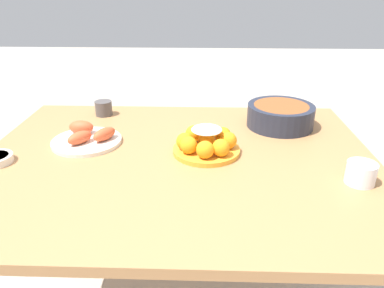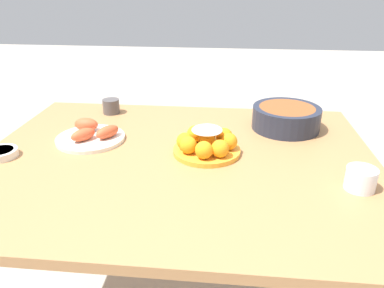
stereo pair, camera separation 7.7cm
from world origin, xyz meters
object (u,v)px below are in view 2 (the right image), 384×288
object	(u,v)px
serving_bowl	(286,117)
sauce_bowl	(1,153)
cup_near	(361,179)
cake_plate	(207,143)
dining_table	(177,178)
seafood_platter	(91,135)
cup_far	(111,106)

from	to	relation	value
serving_bowl	sauce_bowl	xyz separation A→B (m)	(-0.97, -0.35, -0.03)
sauce_bowl	cup_near	size ratio (longest dim) A/B	1.29
serving_bowl	cake_plate	bearing A→B (deg)	-139.14
dining_table	sauce_bowl	xyz separation A→B (m)	(-0.58, -0.06, 0.10)
seafood_platter	cup_far	distance (m)	0.29
cup_near	seafood_platter	bearing A→B (deg)	163.63
cup_near	cup_far	distance (m)	1.04
cake_plate	serving_bowl	distance (m)	0.39
serving_bowl	sauce_bowl	distance (m)	1.04
cake_plate	cup_near	size ratio (longest dim) A/B	2.68
serving_bowl	cup_far	bearing A→B (deg)	171.92
cake_plate	serving_bowl	xyz separation A→B (m)	(0.29, 0.25, 0.01)
sauce_bowl	cup_far	distance (m)	0.52
seafood_platter	cup_far	world-z (taller)	seafood_platter
cup_near	serving_bowl	bearing A→B (deg)	109.05
dining_table	cup_near	world-z (taller)	cup_near
dining_table	cup_near	distance (m)	0.57
serving_bowl	seafood_platter	world-z (taller)	serving_bowl
sauce_bowl	seafood_platter	size ratio (longest dim) A/B	0.44
dining_table	seafood_platter	distance (m)	0.36
seafood_platter	sauce_bowl	bearing A→B (deg)	-146.40
dining_table	cup_near	size ratio (longest dim) A/B	15.49
dining_table	cup_far	distance (m)	0.54
sauce_bowl	cup_far	xyz separation A→B (m)	(0.24, 0.46, 0.02)
cup_near	sauce_bowl	bearing A→B (deg)	175.45
seafood_platter	cup_far	size ratio (longest dim) A/B	3.44
dining_table	seafood_platter	size ratio (longest dim) A/B	5.33
serving_bowl	cup_far	world-z (taller)	serving_bowl
cup_far	cake_plate	bearing A→B (deg)	-39.07
dining_table	cup_far	bearing A→B (deg)	130.92
cake_plate	cup_far	bearing A→B (deg)	140.93
serving_bowl	seafood_platter	bearing A→B (deg)	-165.58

